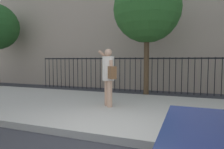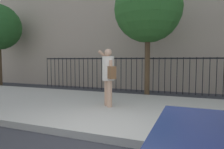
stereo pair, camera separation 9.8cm
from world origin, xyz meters
name	(u,v)px [view 2 (the right image)]	position (x,y,z in m)	size (l,w,h in m)	color
ground_plane	(103,143)	(0.00, 0.00, 0.00)	(60.00, 60.00, 0.00)	#333338
sidewalk	(135,110)	(0.00, 2.20, 0.07)	(28.00, 4.40, 0.15)	#B2ADA3
iron_fence	(156,70)	(0.00, 5.90, 1.02)	(12.03, 0.04, 1.60)	black
pedestrian_on_phone	(109,73)	(-0.74, 2.07, 1.10)	(0.68, 0.69, 1.64)	tan
street_tree_near	(148,9)	(-0.14, 4.59, 3.42)	(2.59, 2.59, 4.73)	#4C3823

